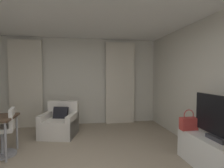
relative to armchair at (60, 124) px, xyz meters
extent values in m
cube|color=beige|center=(0.36, 1.03, 1.02)|extent=(5.12, 0.06, 2.60)
cube|color=beige|center=(-1.01, 0.90, 0.97)|extent=(0.90, 0.06, 2.50)
cube|color=beige|center=(1.74, 0.90, 0.97)|extent=(0.90, 0.06, 2.50)
cube|color=silver|center=(-0.01, -0.04, -0.07)|extent=(0.96, 0.95, 0.42)
cube|color=silver|center=(0.07, 0.28, 0.34)|extent=(0.80, 0.33, 0.41)
cube|color=silver|center=(0.32, -0.12, 0.00)|extent=(0.30, 0.79, 0.56)
cube|color=silver|center=(-0.34, 0.04, 0.00)|extent=(0.30, 0.79, 0.56)
cube|color=black|center=(0.02, 0.08, 0.24)|extent=(0.40, 0.28, 0.37)
cylinder|color=#99999E|center=(-0.76, -0.70, 0.07)|extent=(0.04, 0.04, 0.70)
cylinder|color=#99999E|center=(-0.76, -1.28, 0.07)|extent=(0.04, 0.04, 0.70)
cylinder|color=gray|center=(-0.93, -0.98, -0.05)|extent=(0.06, 0.06, 0.46)
cylinder|color=gray|center=(-0.93, -0.98, -0.26)|extent=(0.48, 0.48, 0.04)
cube|color=silver|center=(-0.93, -0.98, 0.22)|extent=(0.47, 0.47, 0.08)
cube|color=silver|center=(-0.76, -0.95, 0.43)|extent=(0.12, 0.36, 0.34)
cube|color=white|center=(2.58, -2.20, -0.02)|extent=(0.52, 1.40, 0.52)
cube|color=#333338|center=(2.58, -2.24, 0.27)|extent=(0.20, 0.36, 0.06)
cube|color=black|center=(2.58, -2.24, 0.61)|extent=(0.04, 1.07, 0.62)
cube|color=#B73833|center=(2.43, -1.67, 0.35)|extent=(0.30, 0.14, 0.22)
torus|color=#B73833|center=(2.43, -1.67, 0.51)|extent=(0.20, 0.02, 0.20)
camera|label=1|loc=(0.52, -4.64, 1.24)|focal=29.32mm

